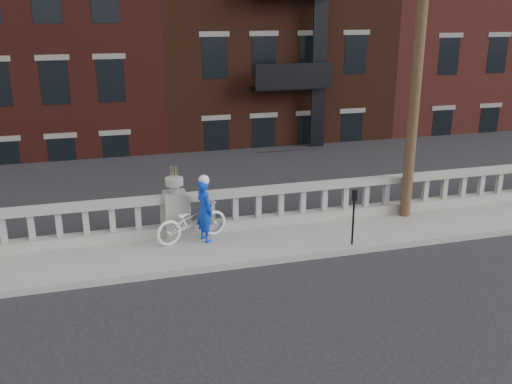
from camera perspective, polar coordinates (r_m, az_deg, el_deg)
ground at (r=10.97m, az=-4.79°, el=-12.44°), size 120.00×120.00×0.00m
sidewalk at (r=13.58m, az=-7.34°, el=-5.96°), size 32.00×2.20×0.15m
balustrade at (r=14.25m, az=-8.04°, el=-2.38°), size 28.00×0.34×1.03m
planter_pedestal at (r=14.18m, az=-8.07°, el=-1.66°), size 0.55×0.55×1.76m
lower_level at (r=32.57m, az=-12.24°, el=12.36°), size 80.00×44.00×20.80m
utility_pole at (r=15.17m, az=16.18°, el=16.10°), size 1.60×0.28×10.00m
parking_meter_d at (r=13.58m, az=9.74°, el=-1.89°), size 0.10×0.09×1.36m
bicycle at (r=13.87m, az=-6.46°, el=-2.90°), size 1.97×1.18×0.98m
cyclist at (r=13.71m, az=-5.15°, el=-1.83°), size 0.52×0.65×1.54m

